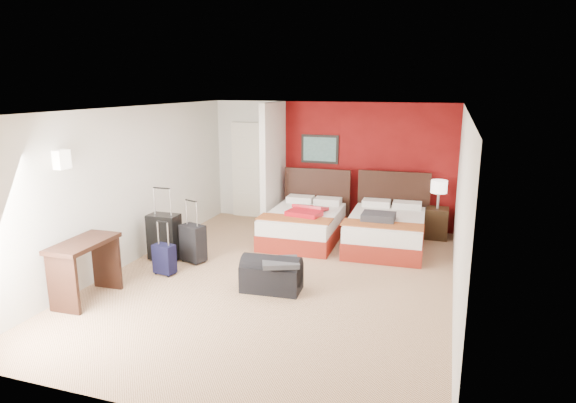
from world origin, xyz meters
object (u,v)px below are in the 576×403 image
at_px(bed_right, 386,232).
at_px(nightstand, 436,223).
at_px(duffel_bag, 272,276).
at_px(red_suitcase_open, 307,211).
at_px(suitcase_black, 165,238).
at_px(suitcase_charcoal, 193,245).
at_px(desk, 86,271).
at_px(suitcase_navy, 165,261).
at_px(table_lamp, 438,194).
at_px(bed_left, 303,226).

height_order(bed_right, nightstand, nightstand).
distance_m(bed_right, duffel_bag, 2.73).
relative_size(red_suitcase_open, suitcase_black, 1.09).
bearing_deg(suitcase_charcoal, desk, -91.59).
bearing_deg(red_suitcase_open, suitcase_navy, -117.29).
relative_size(nightstand, duffel_bag, 0.70).
xyz_separation_m(bed_right, table_lamp, (0.83, 0.86, 0.56)).
xyz_separation_m(table_lamp, desk, (-4.36, -4.33, -0.43)).
relative_size(bed_right, suitcase_black, 2.52).
bearing_deg(bed_right, suitcase_black, -153.97).
relative_size(bed_left, desk, 1.84).
height_order(red_suitcase_open, desk, desk).
bearing_deg(bed_left, nightstand, 20.27).
bearing_deg(red_suitcase_open, bed_right, 16.01).
relative_size(table_lamp, suitcase_charcoal, 0.90).
xyz_separation_m(bed_left, suitcase_charcoal, (-1.38, -1.66, 0.02)).
xyz_separation_m(bed_right, red_suitcase_open, (-1.41, -0.17, 0.32)).
distance_m(suitcase_black, desk, 1.69).
bearing_deg(table_lamp, red_suitcase_open, -155.42).
relative_size(bed_right, red_suitcase_open, 2.31).
xyz_separation_m(suitcase_charcoal, desk, (-0.64, -1.74, 0.12)).
relative_size(suitcase_black, suitcase_navy, 1.68).
bearing_deg(duffel_bag, bed_right, 58.32).
bearing_deg(desk, red_suitcase_open, 55.52).
relative_size(nightstand, suitcase_black, 0.78).
bearing_deg(desk, bed_left, 57.51).
bearing_deg(suitcase_navy, suitcase_black, 130.02).
distance_m(nightstand, desk, 6.15).
xyz_separation_m(nightstand, suitcase_charcoal, (-3.72, -2.59, 0.01)).
bearing_deg(bed_left, bed_right, 1.18).
xyz_separation_m(table_lamp, suitcase_black, (-4.21, -2.65, -0.47)).
distance_m(duffel_bag, desk, 2.50).
distance_m(bed_right, suitcase_charcoal, 3.37).
xyz_separation_m(bed_left, nightstand, (2.34, 0.92, 0.02)).
bearing_deg(nightstand, suitcase_navy, -140.39).
height_order(suitcase_black, duffel_bag, suitcase_black).
distance_m(red_suitcase_open, table_lamp, 2.48).
height_order(table_lamp, suitcase_navy, table_lamp).
height_order(suitcase_charcoal, desk, desk).
distance_m(bed_left, suitcase_navy, 2.75).
height_order(bed_right, desk, desk).
bearing_deg(nightstand, bed_left, -158.57).
xyz_separation_m(suitcase_charcoal, suitcase_navy, (-0.15, -0.63, -0.07)).
xyz_separation_m(nightstand, duffel_bag, (-2.11, -3.27, -0.08)).
xyz_separation_m(bed_left, table_lamp, (2.34, 0.92, 0.57)).
height_order(nightstand, table_lamp, table_lamp).
bearing_deg(table_lamp, suitcase_charcoal, -145.17).
distance_m(bed_left, nightstand, 2.52).
bearing_deg(desk, duffel_bag, 23.51).
xyz_separation_m(bed_right, desk, (-3.53, -3.47, 0.13)).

